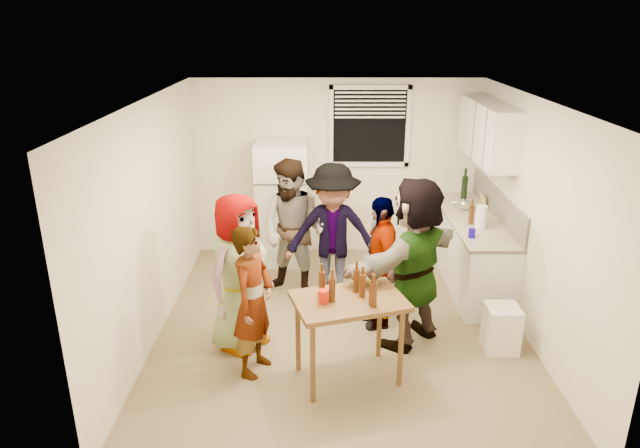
{
  "coord_description": "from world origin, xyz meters",
  "views": [
    {
      "loc": [
        -0.24,
        -5.62,
        3.27
      ],
      "look_at": [
        -0.23,
        0.21,
        1.15
      ],
      "focal_mm": 32.0,
      "sensor_mm": 36.0,
      "label": 1
    }
  ],
  "objects_px": {
    "guest_back_right": "(332,300)",
    "guest_orange": "(410,340)",
    "kettle": "(464,210)",
    "beer_bottle_counter": "(471,224)",
    "red_cup": "(323,303)",
    "blue_cup": "(471,238)",
    "trash_bin": "(501,328)",
    "guest_grey": "(243,344)",
    "guest_back_left": "(294,294)",
    "serving_table": "(348,377)",
    "guest_black": "(378,322)",
    "guest_stripe": "(256,369)",
    "wine_bottle": "(463,199)",
    "refrigerator": "(283,203)",
    "beer_bottle_table": "(362,297)"
  },
  "relations": [
    {
      "from": "guest_back_left",
      "to": "guest_back_right",
      "type": "relative_size",
      "value": 1.0
    },
    {
      "from": "refrigerator",
      "to": "guest_black",
      "type": "relative_size",
      "value": 1.13
    },
    {
      "from": "guest_back_left",
      "to": "refrigerator",
      "type": "bearing_deg",
      "value": 125.59
    },
    {
      "from": "guest_orange",
      "to": "guest_grey",
      "type": "bearing_deg",
      "value": -40.9
    },
    {
      "from": "serving_table",
      "to": "guest_back_right",
      "type": "distance_m",
      "value": 1.59
    },
    {
      "from": "red_cup",
      "to": "guest_grey",
      "type": "distance_m",
      "value": 1.37
    },
    {
      "from": "serving_table",
      "to": "guest_stripe",
      "type": "distance_m",
      "value": 0.91
    },
    {
      "from": "kettle",
      "to": "beer_bottle_counter",
      "type": "bearing_deg",
      "value": -71.46
    },
    {
      "from": "serving_table",
      "to": "guest_grey",
      "type": "bearing_deg",
      "value": 151.63
    },
    {
      "from": "kettle",
      "to": "guest_back_left",
      "type": "xyz_separation_m",
      "value": [
        -2.21,
        -0.65,
        -0.9
      ]
    },
    {
      "from": "wine_bottle",
      "to": "guest_grey",
      "type": "relative_size",
      "value": 0.19
    },
    {
      "from": "guest_orange",
      "to": "refrigerator",
      "type": "bearing_deg",
      "value": -99.24
    },
    {
      "from": "red_cup",
      "to": "serving_table",
      "type": "bearing_deg",
      "value": 18.02
    },
    {
      "from": "refrigerator",
      "to": "guest_back_left",
      "type": "distance_m",
      "value": 1.4
    },
    {
      "from": "guest_grey",
      "to": "kettle",
      "type": "bearing_deg",
      "value": -22.68
    },
    {
      "from": "kettle",
      "to": "wine_bottle",
      "type": "distance_m",
      "value": 0.47
    },
    {
      "from": "beer_bottle_counter",
      "to": "kettle",
      "type": "bearing_deg",
      "value": 84.78
    },
    {
      "from": "refrigerator",
      "to": "guest_grey",
      "type": "xyz_separation_m",
      "value": [
        -0.31,
        -2.25,
        -0.85
      ]
    },
    {
      "from": "wine_bottle",
      "to": "red_cup",
      "type": "xyz_separation_m",
      "value": [
        -1.96,
        -2.93,
        -0.05
      ]
    },
    {
      "from": "beer_bottle_counter",
      "to": "guest_back_right",
      "type": "xyz_separation_m",
      "value": [
        -1.69,
        -0.26,
        -0.9
      ]
    },
    {
      "from": "blue_cup",
      "to": "guest_stripe",
      "type": "height_order",
      "value": "blue_cup"
    },
    {
      "from": "guest_grey",
      "to": "guest_back_left",
      "type": "distance_m",
      "value": 1.26
    },
    {
      "from": "trash_bin",
      "to": "beer_bottle_table",
      "type": "height_order",
      "value": "beer_bottle_table"
    },
    {
      "from": "trash_bin",
      "to": "guest_black",
      "type": "xyz_separation_m",
      "value": [
        -1.21,
        0.55,
        -0.25
      ]
    },
    {
      "from": "guest_back_right",
      "to": "guest_orange",
      "type": "distance_m",
      "value": 1.23
    },
    {
      "from": "wine_bottle",
      "to": "guest_back_left",
      "type": "height_order",
      "value": "wine_bottle"
    },
    {
      "from": "trash_bin",
      "to": "guest_grey",
      "type": "height_order",
      "value": "trash_bin"
    },
    {
      "from": "refrigerator",
      "to": "blue_cup",
      "type": "distance_m",
      "value": 2.67
    },
    {
      "from": "kettle",
      "to": "beer_bottle_counter",
      "type": "relative_size",
      "value": 0.97
    },
    {
      "from": "blue_cup",
      "to": "guest_back_left",
      "type": "xyz_separation_m",
      "value": [
        -2.05,
        0.35,
        -0.9
      ]
    },
    {
      "from": "guest_back_left",
      "to": "guest_back_right",
      "type": "height_order",
      "value": "guest_back_left"
    },
    {
      "from": "wine_bottle",
      "to": "guest_orange",
      "type": "xyz_separation_m",
      "value": [
        -1.02,
        -2.18,
        -0.9
      ]
    },
    {
      "from": "wine_bottle",
      "to": "serving_table",
      "type": "distance_m",
      "value": 3.45
    },
    {
      "from": "guest_orange",
      "to": "beer_bottle_counter",
      "type": "bearing_deg",
      "value": -170.11
    },
    {
      "from": "serving_table",
      "to": "guest_orange",
      "type": "bearing_deg",
      "value": 43.89
    },
    {
      "from": "trash_bin",
      "to": "guest_back_left",
      "type": "xyz_separation_m",
      "value": [
        -2.2,
        1.25,
        -0.25
      ]
    },
    {
      "from": "trash_bin",
      "to": "red_cup",
      "type": "distance_m",
      "value": 2.02
    },
    {
      "from": "kettle",
      "to": "guest_grey",
      "type": "height_order",
      "value": "kettle"
    },
    {
      "from": "refrigerator",
      "to": "guest_black",
      "type": "distance_m",
      "value": 2.31
    },
    {
      "from": "red_cup",
      "to": "guest_back_left",
      "type": "bearing_deg",
      "value": 100.95
    },
    {
      "from": "beer_bottle_counter",
      "to": "guest_back_left",
      "type": "xyz_separation_m",
      "value": [
        -2.16,
        -0.1,
        -0.9
      ]
    },
    {
      "from": "guest_black",
      "to": "guest_back_left",
      "type": "bearing_deg",
      "value": -134.49
    },
    {
      "from": "wine_bottle",
      "to": "guest_grey",
      "type": "distance_m",
      "value": 3.72
    },
    {
      "from": "refrigerator",
      "to": "wine_bottle",
      "type": "distance_m",
      "value": 2.5
    },
    {
      "from": "red_cup",
      "to": "beer_bottle_counter",
      "type": "bearing_deg",
      "value": 46.85
    },
    {
      "from": "kettle",
      "to": "guest_back_left",
      "type": "bearing_deg",
      "value": -139.78
    },
    {
      "from": "wine_bottle",
      "to": "beer_bottle_counter",
      "type": "distance_m",
      "value": 1.01
    },
    {
      "from": "guest_black",
      "to": "refrigerator",
      "type": "bearing_deg",
      "value": -155.82
    },
    {
      "from": "red_cup",
      "to": "blue_cup",
      "type": "bearing_deg",
      "value": 40.81
    },
    {
      "from": "beer_bottle_counter",
      "to": "trash_bin",
      "type": "xyz_separation_m",
      "value": [
        0.04,
        -1.36,
        -0.65
      ]
    }
  ]
}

